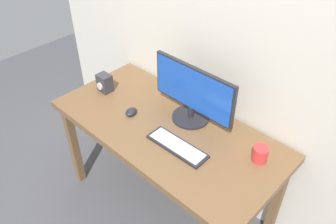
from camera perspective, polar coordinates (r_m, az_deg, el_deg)
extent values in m
plane|color=#4C4C51|center=(2.65, -0.28, -15.21)|extent=(6.00, 6.00, 0.00)
cube|color=brown|center=(2.09, -0.34, -2.89)|extent=(1.47, 0.70, 0.05)
cube|color=brown|center=(2.64, -15.52, -5.44)|extent=(0.05, 0.05, 0.73)
cube|color=brown|center=(2.88, -6.00, 0.21)|extent=(0.05, 0.05, 0.73)
cube|color=brown|center=(2.30, 17.66, -14.29)|extent=(0.05, 0.05, 0.73)
cylinder|color=#232328|center=(2.14, 3.83, -0.85)|extent=(0.24, 0.24, 0.02)
cylinder|color=#232328|center=(2.11, 3.88, 0.05)|extent=(0.04, 0.04, 0.07)
cube|color=#232328|center=(2.02, 4.30, 3.94)|extent=(0.58, 0.02, 0.29)
cube|color=blue|center=(2.01, 4.04, 3.78)|extent=(0.56, 0.01, 0.27)
cube|color=#232328|center=(1.94, 1.55, -5.79)|extent=(0.38, 0.13, 0.02)
cube|color=silver|center=(1.93, 1.55, -5.59)|extent=(0.35, 0.11, 0.00)
ellipsoid|color=#232328|center=(2.17, -6.22, 0.03)|extent=(0.08, 0.10, 0.04)
cube|color=#333338|center=(2.38, -10.58, 4.82)|extent=(0.09, 0.08, 0.13)
cylinder|color=silver|center=(2.37, -11.40, 4.25)|extent=(0.05, 0.01, 0.05)
cylinder|color=red|center=(1.91, 15.22, -6.81)|extent=(0.08, 0.08, 0.09)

